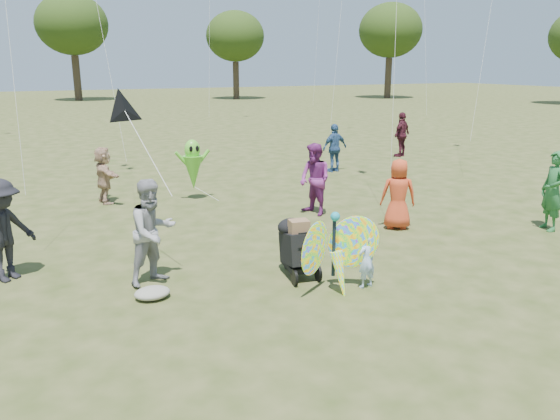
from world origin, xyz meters
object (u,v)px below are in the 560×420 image
object	(u,v)px
crowd_e	(315,179)
crowd_f	(553,191)
child_girl	(367,261)
crowd_b	(3,231)
crowd_d	(104,175)
jogging_stroller	(296,244)
butterfly_kite	(336,254)
adult_man	(153,232)
alien_kite	(193,167)
crowd_c	(335,148)
crowd_h	(402,135)
crowd_a	(398,194)

from	to	relation	value
crowd_e	crowd_f	size ratio (longest dim) A/B	0.99
child_girl	crowd_b	xyz separation A→B (m)	(-5.60, 3.10, 0.44)
crowd_e	crowd_f	bearing A→B (deg)	38.32
crowd_d	jogging_stroller	distance (m)	7.52
crowd_d	crowd_e	distance (m)	5.90
jogging_stroller	butterfly_kite	distance (m)	1.00
adult_man	alien_kite	bearing A→B (deg)	44.21
crowd_b	crowd_c	size ratio (longest dim) A/B	1.07
crowd_b	jogging_stroller	distance (m)	5.20
crowd_b	crowd_f	xyz separation A→B (m)	(11.42, -2.13, 0.01)
adult_man	crowd_c	world-z (taller)	adult_man
crowd_h	alien_kite	size ratio (longest dim) A/B	1.06
child_girl	crowd_h	world-z (taller)	crowd_h
crowd_c	crowd_d	world-z (taller)	crowd_c
crowd_d	crowd_h	world-z (taller)	crowd_h
crowd_d	crowd_h	bearing A→B (deg)	-84.10
crowd_c	crowd_b	bearing A→B (deg)	24.38
crowd_f	butterfly_kite	bearing A→B (deg)	-64.32
crowd_h	alien_kite	bearing A→B (deg)	-4.11
crowd_b	crowd_e	bearing A→B (deg)	-26.49
butterfly_kite	crowd_f	bearing A→B (deg)	8.28
crowd_f	crowd_h	xyz separation A→B (m)	(3.48, 9.98, -0.01)
jogging_stroller	crowd_a	bearing A→B (deg)	33.83
crowd_b	crowd_e	distance (m)	7.28
child_girl	crowd_e	distance (m)	4.82
crowd_e	adult_man	bearing A→B (deg)	-72.14
adult_man	butterfly_kite	bearing A→B (deg)	-56.21
crowd_b	jogging_stroller	size ratio (longest dim) A/B	1.69
child_girl	crowd_d	size ratio (longest dim) A/B	0.62
child_girl	adult_man	bearing A→B (deg)	-36.27
crowd_a	alien_kite	world-z (taller)	alien_kite
crowd_a	butterfly_kite	world-z (taller)	crowd_a
crowd_b	butterfly_kite	xyz separation A→B (m)	(5.00, -3.07, -0.24)
child_girl	crowd_b	bearing A→B (deg)	-35.89
crowd_c	crowd_f	world-z (taller)	crowd_f
adult_man	alien_kite	distance (m)	6.09
adult_man	crowd_f	world-z (taller)	adult_man
adult_man	crowd_d	distance (m)	6.34
crowd_d	butterfly_kite	size ratio (longest dim) A/B	0.91
crowd_a	crowd_d	bearing A→B (deg)	-12.54
crowd_d	crowd_a	bearing A→B (deg)	-140.28
crowd_b	crowd_f	size ratio (longest dim) A/B	0.99
adult_man	crowd_b	distance (m)	2.67
crowd_a	crowd_e	size ratio (longest dim) A/B	0.90
crowd_d	crowd_h	size ratio (longest dim) A/B	0.86
crowd_a	crowd_h	size ratio (longest dim) A/B	0.90
crowd_c	crowd_h	xyz separation A→B (m)	(4.27, 1.64, 0.06)
jogging_stroller	crowd_e	bearing A→B (deg)	65.22
child_girl	jogging_stroller	distance (m)	1.32
crowd_b	crowd_e	xyz separation A→B (m)	(7.13, 1.45, -0.00)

